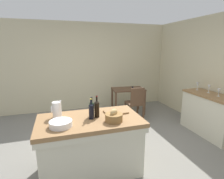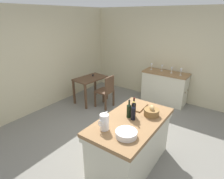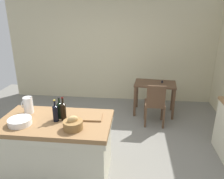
# 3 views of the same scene
# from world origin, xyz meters

# --- Properties ---
(ground_plane) EXTENTS (6.76, 6.76, 0.00)m
(ground_plane) POSITION_xyz_m (0.00, 0.00, 0.00)
(ground_plane) COLOR slate
(wall_back) EXTENTS (5.32, 0.12, 2.60)m
(wall_back) POSITION_xyz_m (0.00, 2.60, 1.30)
(wall_back) COLOR beige
(wall_back) RESTS_ON ground
(island_table) EXTENTS (1.50, 0.84, 0.86)m
(island_table) POSITION_xyz_m (-0.44, -0.43, 0.47)
(island_table) COLOR olive
(island_table) RESTS_ON ground
(side_cabinet) EXTENTS (0.52, 1.25, 0.90)m
(side_cabinet) POSITION_xyz_m (2.26, 0.02, 0.45)
(side_cabinet) COLOR olive
(side_cabinet) RESTS_ON ground
(writing_desk) EXTENTS (0.95, 0.64, 0.78)m
(writing_desk) POSITION_xyz_m (1.06, 1.76, 0.61)
(writing_desk) COLOR #513826
(writing_desk) RESTS_ON ground
(wooden_chair) EXTENTS (0.40, 0.40, 0.90)m
(wooden_chair) POSITION_xyz_m (1.03, 1.18, 0.49)
(wooden_chair) COLOR #513826
(wooden_chair) RESTS_ON ground
(pitcher) EXTENTS (0.17, 0.13, 0.28)m
(pitcher) POSITION_xyz_m (-0.89, -0.25, 0.98)
(pitcher) COLOR white
(pitcher) RESTS_ON island_table
(wash_bowl) EXTENTS (0.30, 0.30, 0.08)m
(wash_bowl) POSITION_xyz_m (-0.85, -0.58, 0.90)
(wash_bowl) COLOR white
(wash_bowl) RESTS_ON island_table
(bread_basket) EXTENTS (0.24, 0.24, 0.18)m
(bread_basket) POSITION_xyz_m (-0.13, -0.62, 0.93)
(bread_basket) COLOR olive
(bread_basket) RESTS_ON island_table
(cutting_board) EXTENTS (0.37, 0.25, 0.02)m
(cutting_board) POSITION_xyz_m (-0.00, -0.31, 0.87)
(cutting_board) COLOR olive
(cutting_board) RESTS_ON island_table
(wine_bottle_dark) EXTENTS (0.07, 0.07, 0.33)m
(wine_bottle_dark) POSITION_xyz_m (-0.32, -0.40, 0.99)
(wine_bottle_dark) COLOR black
(wine_bottle_dark) RESTS_ON island_table
(wine_bottle_amber) EXTENTS (0.07, 0.07, 0.30)m
(wine_bottle_amber) POSITION_xyz_m (-0.39, -0.35, 0.98)
(wine_bottle_amber) COLOR black
(wine_bottle_amber) RESTS_ON island_table
(wine_bottle_green) EXTENTS (0.07, 0.07, 0.30)m
(wine_bottle_green) POSITION_xyz_m (-0.42, -0.45, 0.99)
(wine_bottle_green) COLOR black
(wine_bottle_green) RESTS_ON island_table
(wine_glass_left) EXTENTS (0.07, 0.07, 0.16)m
(wine_glass_left) POSITION_xyz_m (2.27, -0.12, 1.01)
(wine_glass_left) COLOR white
(wine_glass_left) RESTS_ON side_cabinet
(wine_glass_middle) EXTENTS (0.07, 0.07, 0.18)m
(wine_glass_middle) POSITION_xyz_m (2.31, 0.17, 1.02)
(wine_glass_middle) COLOR white
(wine_glass_middle) RESTS_ON side_cabinet
(wine_glass_right) EXTENTS (0.07, 0.07, 0.18)m
(wine_glass_right) POSITION_xyz_m (2.28, 0.47, 1.02)
(wine_glass_right) COLOR white
(wine_glass_right) RESTS_ON side_cabinet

